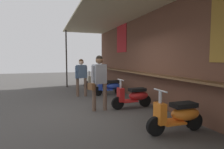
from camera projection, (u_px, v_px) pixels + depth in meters
The scene contains 8 objects.
ground_plane at pixel (102, 110), 5.79m from camera, with size 36.00×36.00×0.00m, color #474442.
market_stall_facade at pixel (153, 50), 6.24m from camera, with size 12.86×2.76×3.39m.
scooter_cream at pixel (98, 81), 10.34m from camera, with size 0.46×1.40×0.97m.
scooter_blue at pixel (110, 86), 8.29m from camera, with size 0.46×1.40×0.97m.
scooter_red at pixel (134, 96), 6.07m from camera, with size 0.46×1.40×0.97m.
scooter_orange at pixel (179, 115), 4.03m from camera, with size 0.46×1.40×0.97m.
shopper_with_handbag at pixel (99, 77), 5.68m from camera, with size 0.45×0.66×1.72m.
shopper_browsing at pixel (81, 74), 7.94m from camera, with size 0.29×0.54×1.62m.
Camera 1 is at (5.45, -1.63, 1.59)m, focal length 29.61 mm.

